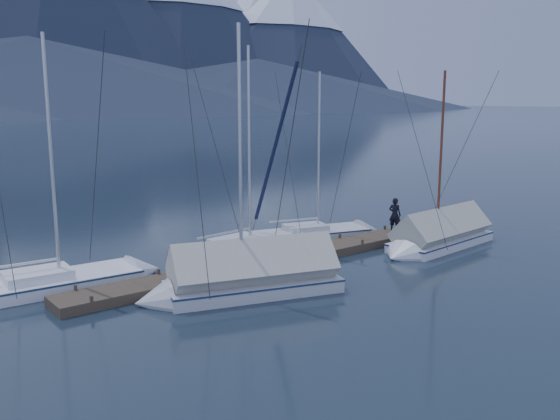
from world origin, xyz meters
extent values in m
plane|color=black|center=(0.00, 0.00, 0.00)|extent=(1000.00, 1000.00, 0.00)
cone|color=#475675|center=(180.00, 445.00, 62.50)|extent=(308.00, 308.00, 125.00)
cone|color=#475675|center=(320.00, 425.00, 57.50)|extent=(286.00, 286.00, 115.00)
cone|color=silver|center=(320.00, 425.00, 91.35)|extent=(123.72, 123.72, 48.30)
cone|color=#192133|center=(165.00, 300.00, 50.00)|extent=(182.40, 182.40, 100.00)
cone|color=#192133|center=(240.00, 295.00, 44.00)|extent=(197.60, 197.60, 88.00)
cone|color=#192133|center=(60.00, 245.00, 16.00)|extent=(390.00, 390.00, 32.00)
cone|color=#192133|center=(180.00, 250.00, 14.00)|extent=(364.00, 364.00, 28.00)
cube|color=#382D23|center=(0.00, 2.00, 0.17)|extent=(18.00, 1.50, 0.34)
cube|color=black|center=(-6.00, 2.00, -0.05)|extent=(3.00, 1.30, 0.30)
cube|color=black|center=(0.00, 2.00, -0.05)|extent=(3.00, 1.30, 0.30)
cube|color=black|center=(6.00, 2.00, -0.05)|extent=(3.00, 1.30, 0.30)
cylinder|color=#382D23|center=(-8.00, 2.70, 0.35)|extent=(0.12, 0.12, 0.35)
cylinder|color=#382D23|center=(-8.00, 1.30, 0.35)|extent=(0.12, 0.12, 0.35)
cylinder|color=#382D23|center=(-5.00, 2.70, 0.35)|extent=(0.12, 0.12, 0.35)
cylinder|color=#382D23|center=(-5.00, 1.30, 0.35)|extent=(0.12, 0.12, 0.35)
cylinder|color=#382D23|center=(-2.00, 2.70, 0.35)|extent=(0.12, 0.12, 0.35)
cylinder|color=#382D23|center=(-2.00, 1.30, 0.35)|extent=(0.12, 0.12, 0.35)
cylinder|color=#382D23|center=(1.00, 2.70, 0.35)|extent=(0.12, 0.12, 0.35)
cylinder|color=#382D23|center=(1.00, 1.30, 0.35)|extent=(0.12, 0.12, 0.35)
cylinder|color=#382D23|center=(4.00, 2.70, 0.35)|extent=(0.12, 0.12, 0.35)
cylinder|color=#382D23|center=(4.00, 1.30, 0.35)|extent=(0.12, 0.12, 0.35)
cylinder|color=#382D23|center=(7.00, 2.70, 0.35)|extent=(0.12, 0.12, 0.35)
cylinder|color=#382D23|center=(7.00, 1.30, 0.35)|extent=(0.12, 0.12, 0.35)
cube|color=white|center=(-8.40, 4.31, 0.12)|extent=(6.26, 2.40, 0.68)
cube|color=white|center=(-8.40, 4.31, -0.18)|extent=(5.28, 1.43, 0.31)
cube|color=navy|center=(-8.40, 4.31, 0.41)|extent=(6.32, 2.43, 0.06)
cone|color=white|center=(-4.88, 4.11, 0.12)|extent=(1.24, 2.03, 1.97)
cube|color=white|center=(-8.71, 4.33, 0.61)|extent=(2.23, 1.56, 0.31)
cylinder|color=#B2B7BF|center=(-8.00, 4.29, 4.56)|extent=(0.12, 0.12, 8.20)
cylinder|color=#B2B7BF|center=(-9.43, 4.37, 1.08)|extent=(2.77, 0.25, 0.09)
cylinder|color=#26262B|center=(-6.46, 4.20, 4.56)|extent=(0.20, 3.09, 8.21)
cube|color=silver|center=(-0.31, 4.17, 0.12)|extent=(6.34, 2.70, 0.68)
cube|color=silver|center=(-0.31, 4.17, -0.18)|extent=(5.32, 1.69, 0.31)
cube|color=navy|center=(-0.31, 4.17, 0.41)|extent=(6.40, 2.73, 0.06)
cone|color=silver|center=(3.21, 4.55, 0.12)|extent=(1.33, 2.08, 1.97)
cube|color=silver|center=(-0.61, 4.14, 0.62)|extent=(2.30, 1.66, 0.31)
cylinder|color=#B2B7BF|center=(0.10, 4.22, 4.56)|extent=(0.12, 0.12, 8.21)
cylinder|color=#B2B7BF|center=(-1.33, 4.06, 1.08)|extent=(2.76, 0.39, 0.09)
cylinder|color=#26262B|center=(1.63, 4.38, 4.56)|extent=(0.36, 3.08, 8.21)
cube|color=silver|center=(3.88, 4.56, 0.11)|extent=(5.79, 3.27, 0.61)
cube|color=silver|center=(3.88, 4.56, -0.17)|extent=(4.77, 2.25, 0.28)
cube|color=#1A2250|center=(3.88, 4.56, 0.37)|extent=(5.85, 3.30, 0.06)
cone|color=silver|center=(6.93, 3.69, 0.11)|extent=(1.45, 1.97, 1.76)
cube|color=silver|center=(3.62, 4.63, 0.55)|extent=(2.20, 1.76, 0.28)
cylinder|color=#B2B7BF|center=(4.23, 4.46, 4.08)|extent=(0.11, 0.11, 7.34)
cylinder|color=#B2B7BF|center=(3.00, 4.81, 0.96)|extent=(2.40, 0.76, 0.08)
cylinder|color=#26262B|center=(5.56, 4.08, 4.08)|extent=(0.78, 2.67, 7.34)
cube|color=silver|center=(7.48, -0.23, 0.11)|extent=(5.80, 2.47, 0.60)
cube|color=silver|center=(7.48, -0.23, -0.16)|extent=(4.88, 1.50, 0.27)
cube|color=#181D48|center=(7.48, -0.23, 0.36)|extent=(5.86, 2.49, 0.05)
cone|color=silver|center=(4.25, -0.49, 0.11)|extent=(1.16, 2.00, 1.93)
cylinder|color=#592819|center=(7.11, -0.26, 4.06)|extent=(0.11, 0.11, 7.30)
cylinder|color=#592819|center=(8.38, -0.15, 0.96)|extent=(2.54, 0.29, 0.08)
cylinder|color=#26262B|center=(5.70, -0.37, 4.06)|extent=(0.26, 2.84, 7.31)
cube|color=#A0A196|center=(7.48, -0.23, 0.78)|extent=(5.53, 2.48, 2.04)
cube|color=silver|center=(-2.99, -0.32, 0.13)|extent=(6.23, 3.74, 0.69)
cube|color=silver|center=(-2.99, -0.32, -0.19)|extent=(5.11, 2.58, 0.31)
cube|color=navy|center=(-2.99, -0.32, 0.42)|extent=(6.29, 3.78, 0.06)
cone|color=silver|center=(-6.24, 0.69, 0.13)|extent=(1.70, 2.27, 2.01)
cylinder|color=#B2B7BF|center=(-3.39, -0.20, 4.67)|extent=(0.13, 0.13, 8.39)
cylinder|color=#B2B7BF|center=(-1.98, -0.63, 1.10)|extent=(2.55, 0.87, 0.09)
cylinder|color=#26262B|center=(-4.79, 0.24, 4.67)|extent=(0.90, 2.84, 8.40)
cube|color=#ACABA1|center=(-2.99, -0.32, 0.89)|extent=(5.96, 3.69, 2.14)
imported|color=black|center=(7.01, 2.12, 1.14)|extent=(0.56, 0.68, 1.61)
camera|label=1|loc=(-14.25, -16.07, 6.52)|focal=38.00mm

